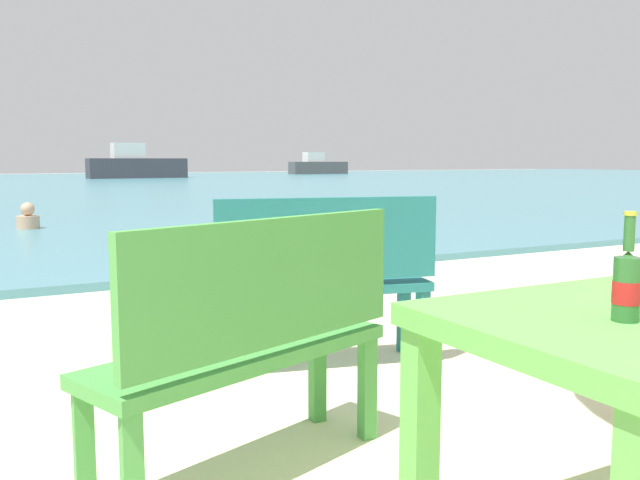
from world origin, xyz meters
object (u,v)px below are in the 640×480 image
swimmer_person (28,218)px  boat_sailboat (318,166)px  bench_green_left (255,332)px  boat_cargo_ship (136,165)px  beer_bottle_amber (627,283)px  bench_teal_center (324,272)px

swimmer_person → boat_sailboat: boat_sailboat is taller
bench_green_left → boat_sailboat: size_ratio=0.28×
bench_green_left → boat_cargo_ship: size_ratio=0.22×
boat_sailboat → boat_cargo_ship: (-14.76, -5.05, 0.15)m
beer_bottle_amber → swimmer_person: beer_bottle_amber is taller
boat_sailboat → bench_green_left: bearing=-118.4°
beer_bottle_amber → swimmer_person: (-0.43, 10.34, -0.61)m
boat_sailboat → boat_cargo_ship: 15.60m
bench_teal_center → boat_cargo_ship: (7.66, 37.03, 0.27)m
swimmer_person → boat_cargo_ship: size_ratio=0.07×
boat_sailboat → beer_bottle_amber: bearing=-117.2°
bench_green_left → swimmer_person: bearing=89.6°
bench_green_left → beer_bottle_amber: bearing=-65.8°
bench_teal_center → swimmer_person: bench_teal_center is taller
boat_sailboat → boat_cargo_ship: size_ratio=0.80×
bench_teal_center → bench_green_left: 1.31m
bench_green_left → boat_sailboat: 48.96m
swimmer_person → boat_sailboat: bearing=55.6°
beer_bottle_amber → boat_cargo_ship: (7.99, 39.15, -0.04)m
beer_bottle_amber → bench_green_left: size_ratio=0.21×
bench_teal_center → bench_green_left: (-0.83, -1.01, 0.00)m
bench_green_left → boat_cargo_ship: bearing=77.4°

